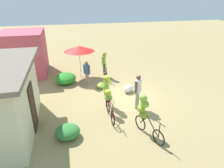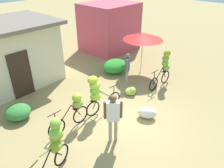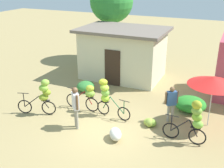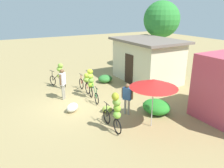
{
  "view_description": "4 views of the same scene",
  "coord_description": "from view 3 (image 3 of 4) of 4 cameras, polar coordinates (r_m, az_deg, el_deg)",
  "views": [
    {
      "loc": [
        -9.08,
        2.81,
        5.25
      ],
      "look_at": [
        -0.17,
        0.74,
        1.08
      ],
      "focal_mm": 31.92,
      "sensor_mm": 36.0,
      "label": 1
    },
    {
      "loc": [
        -4.93,
        -3.97,
        5.15
      ],
      "look_at": [
        0.6,
        1.11,
        0.94
      ],
      "focal_mm": 34.89,
      "sensor_mm": 36.0,
      "label": 2
    },
    {
      "loc": [
        4.35,
        -8.65,
        5.86
      ],
      "look_at": [
        -0.28,
        1.61,
        1.29
      ],
      "focal_mm": 44.49,
      "sensor_mm": 36.0,
      "label": 3
    },
    {
      "loc": [
        10.38,
        -3.63,
        4.85
      ],
      "look_at": [
        1.1,
        1.61,
        1.19
      ],
      "focal_mm": 35.22,
      "sensor_mm": 36.0,
      "label": 4
    }
  ],
  "objects": [
    {
      "name": "bicycle_center_loaded",
      "position": [
        11.81,
        -1.14,
        -2.23
      ],
      "size": [
        1.66,
        0.49,
        1.69
      ],
      "color": "black",
      "rests_on": "ground"
    },
    {
      "name": "bicycle_near_pile",
      "position": [
        12.41,
        -5.17,
        -2.37
      ],
      "size": [
        1.69,
        0.45,
        1.26
      ],
      "color": "black",
      "rests_on": "ground"
    },
    {
      "name": "building_low",
      "position": [
        16.28,
        2.28,
        6.43
      ],
      "size": [
        4.93,
        3.49,
        2.9
      ],
      "color": "beige",
      "rests_on": "ground"
    },
    {
      "name": "hedge_bush_front_left",
      "position": [
        14.68,
        -5.44,
        -0.44
      ],
      "size": [
        0.93,
        0.98,
        0.52
      ],
      "primitive_type": "ellipsoid",
      "color": "#337B35",
      "rests_on": "ground"
    },
    {
      "name": "hedge_bush_front_right",
      "position": [
        13.01,
        15.78,
        -3.97
      ],
      "size": [
        1.4,
        1.28,
        0.65
      ],
      "primitive_type": "ellipsoid",
      "color": "#298B2B",
      "rests_on": "ground"
    },
    {
      "name": "bicycle_by_shop",
      "position": [
        10.35,
        16.42,
        -6.97
      ],
      "size": [
        1.62,
        0.4,
        1.74
      ],
      "color": "black",
      "rests_on": "ground"
    },
    {
      "name": "tree_behind_building",
      "position": [
        19.22,
        -0.1,
        16.55
      ],
      "size": [
        2.88,
        2.88,
        5.48
      ],
      "color": "brown",
      "rests_on": "ground"
    },
    {
      "name": "ground_plane",
      "position": [
        11.32,
        -2.11,
        -9.1
      ],
      "size": [
        60.0,
        60.0,
        0.0
      ],
      "primitive_type": "plane",
      "color": "#9D8857"
    },
    {
      "name": "market_umbrella",
      "position": [
        11.36,
        20.21,
        0.63
      ],
      "size": [
        2.0,
        2.0,
        2.14
      ],
      "color": "beige",
      "rests_on": "ground"
    },
    {
      "name": "person_vendor",
      "position": [
        10.94,
        -7.49,
        -3.97
      ],
      "size": [
        0.44,
        0.42,
        1.76
      ],
      "color": "gray",
      "rests_on": "ground"
    },
    {
      "name": "produce_sack",
      "position": [
        10.54,
        0.71,
        -10.25
      ],
      "size": [
        0.74,
        0.83,
        0.44
      ],
      "primitive_type": "ellipsoid",
      "rotation": [
        0.0,
        0.0,
        2.12
      ],
      "color": "silver",
      "rests_on": "ground"
    },
    {
      "name": "banana_pile_on_ground",
      "position": [
        11.5,
        7.88,
        -7.85
      ],
      "size": [
        0.62,
        0.53,
        0.35
      ],
      "color": "#81A837",
      "rests_on": "ground"
    },
    {
      "name": "person_bystander",
      "position": [
        11.66,
        12.09,
        -3.34
      ],
      "size": [
        0.49,
        0.39,
        1.56
      ],
      "color": "gray",
      "rests_on": "ground"
    },
    {
      "name": "bicycle_leftmost",
      "position": [
        12.3,
        -14.08,
        -2.13
      ],
      "size": [
        1.67,
        0.65,
        1.67
      ],
      "color": "black",
      "rests_on": "ground"
    }
  ]
}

